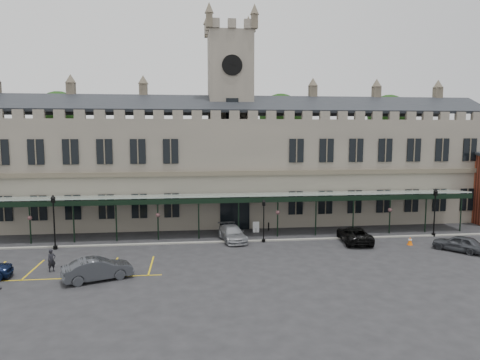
{
  "coord_description": "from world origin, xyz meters",
  "views": [
    {
      "loc": [
        -4.82,
        -34.81,
        10.62
      ],
      "look_at": [
        0.0,
        6.0,
        6.0
      ],
      "focal_mm": 32.0,
      "sensor_mm": 36.0,
      "label": 1
    }
  ],
  "objects": [
    {
      "name": "car_van",
      "position": [
        10.91,
        4.06,
        0.75
      ],
      "size": [
        3.02,
        5.63,
        1.5
      ],
      "primitive_type": "imported",
      "rotation": [
        0.0,
        0.0,
        3.04
      ],
      "color": "black",
      "rests_on": "ground"
    },
    {
      "name": "sign_board",
      "position": [
        2.09,
        9.21,
        0.57
      ],
      "size": [
        0.68,
        0.06,
        1.17
      ],
      "rotation": [
        0.0,
        0.0,
        0.01
      ],
      "color": "black",
      "rests_on": "ground"
    },
    {
      "name": "lamp_post_right",
      "position": [
        19.93,
        5.46,
        2.93
      ],
      "size": [
        0.47,
        0.47,
        4.95
      ],
      "color": "black",
      "rests_on": "ground"
    },
    {
      "name": "lamp_post_left",
      "position": [
        -17.08,
        4.85,
        2.98
      ],
      "size": [
        0.48,
        0.48,
        5.03
      ],
      "color": "black",
      "rests_on": "ground"
    },
    {
      "name": "clock_tower",
      "position": [
        0.0,
        16.0,
        13.11
      ],
      "size": [
        5.6,
        5.6,
        24.8
      ],
      "color": "#6D675B",
      "rests_on": "ground"
    },
    {
      "name": "tree_behind_right",
      "position": [
        24.0,
        25.0,
        12.81
      ],
      "size": [
        6.0,
        6.0,
        16.0
      ],
      "color": "#332314",
      "rests_on": "ground"
    },
    {
      "name": "traffic_cone",
      "position": [
        15.79,
        2.5,
        0.38
      ],
      "size": [
        0.49,
        0.49,
        0.78
      ],
      "rotation": [
        0.0,
        0.0,
        -0.08
      ],
      "color": "#FF6608",
      "rests_on": "ground"
    },
    {
      "name": "person_a",
      "position": [
        -15.39,
        -1.64,
        0.87
      ],
      "size": [
        0.75,
        0.73,
        1.73
      ],
      "primitive_type": "imported",
      "rotation": [
        0.0,
        0.0,
        0.74
      ],
      "color": "black",
      "rests_on": "ground"
    },
    {
      "name": "tree_behind_mid",
      "position": [
        8.0,
        25.0,
        12.81
      ],
      "size": [
        6.0,
        6.0,
        16.0
      ],
      "color": "#332314",
      "rests_on": "ground"
    },
    {
      "name": "bollard_left",
      "position": [
        -1.64,
        9.77,
        0.49
      ],
      "size": [
        0.18,
        0.18,
        0.99
      ],
      "primitive_type": "cylinder",
      "color": "black",
      "rests_on": "ground"
    },
    {
      "name": "ground",
      "position": [
        0.0,
        0.0,
        0.0
      ],
      "size": [
        140.0,
        140.0,
        0.0
      ],
      "primitive_type": "plane",
      "color": "black"
    },
    {
      "name": "kerb",
      "position": [
        0.0,
        5.5,
        0.06
      ],
      "size": [
        60.0,
        0.4,
        0.12
      ],
      "primitive_type": "cube",
      "color": "gray",
      "rests_on": "ground"
    },
    {
      "name": "lamp_post_mid",
      "position": [
        2.2,
        5.14,
        2.5
      ],
      "size": [
        0.4,
        0.4,
        4.22
      ],
      "color": "black",
      "rests_on": "ground"
    },
    {
      "name": "car_taxi",
      "position": [
        -0.77,
        6.01,
        0.73
      ],
      "size": [
        2.86,
        5.31,
        1.46
      ],
      "primitive_type": "imported",
      "rotation": [
        0.0,
        0.0,
        0.17
      ],
      "color": "#95979C",
      "rests_on": "ground"
    },
    {
      "name": "bollard_right",
      "position": [
        3.59,
        9.97,
        0.43
      ],
      "size": [
        0.15,
        0.15,
        0.87
      ],
      "primitive_type": "cylinder",
      "color": "black",
      "rests_on": "ground"
    },
    {
      "name": "tree_behind_left",
      "position": [
        -22.0,
        25.0,
        12.81
      ],
      "size": [
        6.0,
        6.0,
        16.0
      ],
      "color": "#332314",
      "rests_on": "ground"
    },
    {
      "name": "canopy",
      "position": [
        0.0,
        7.46,
        2.4
      ],
      "size": [
        50.0,
        4.1,
        4.3
      ],
      "color": "#8C9E93",
      "rests_on": "ground"
    },
    {
      "name": "station_building",
      "position": [
        0.0,
        15.91,
        6.47
      ],
      "size": [
        60.0,
        10.36,
        17.3
      ],
      "color": "#6D675B",
      "rests_on": "ground"
    },
    {
      "name": "car_left_b",
      "position": [
        -11.5,
        -3.97,
        0.8
      ],
      "size": [
        5.17,
        3.4,
        1.61
      ],
      "primitive_type": "imported",
      "rotation": [
        0.0,
        0.0,
        1.95
      ],
      "color": "#35373C",
      "rests_on": "ground"
    },
    {
      "name": "parking_markings",
      "position": [
        -14.0,
        -1.5,
        0.0
      ],
      "size": [
        16.0,
        6.0,
        0.01
      ],
      "primitive_type": null,
      "color": "gold",
      "rests_on": "ground"
    },
    {
      "name": "car_right_a",
      "position": [
        19.0,
        -0.03,
        0.73
      ],
      "size": [
        4.06,
        4.4,
        1.46
      ],
      "primitive_type": "imported",
      "rotation": [
        0.0,
        0.0,
        3.83
      ],
      "color": "#35373C",
      "rests_on": "ground"
    }
  ]
}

